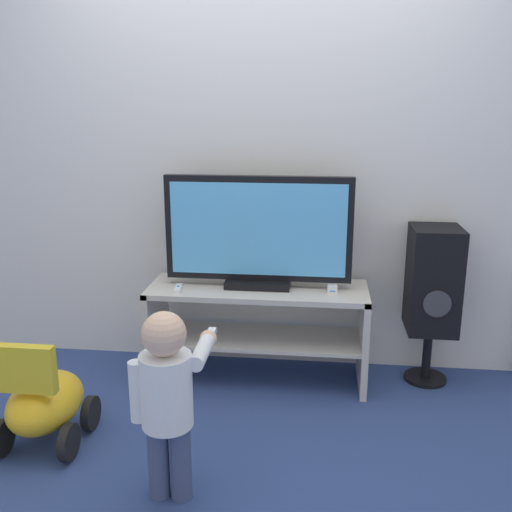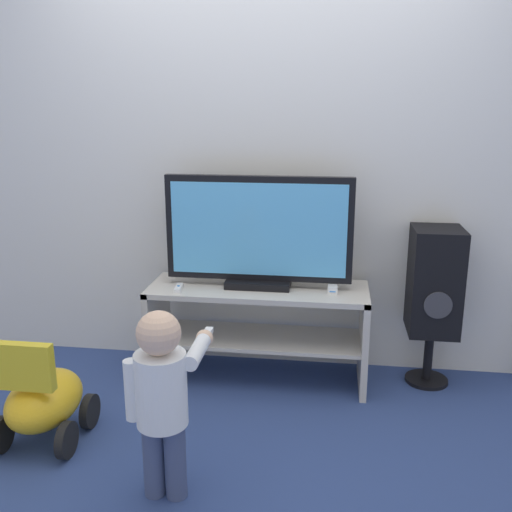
% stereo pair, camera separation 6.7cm
% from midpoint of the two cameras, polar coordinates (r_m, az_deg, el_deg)
% --- Properties ---
extents(ground_plane, '(16.00, 16.00, 0.00)m').
position_cam_midpoint_polar(ground_plane, '(3.23, -0.88, -13.79)').
color(ground_plane, navy).
extents(wall_back, '(10.00, 0.06, 2.60)m').
position_cam_midpoint_polar(wall_back, '(3.34, 0.17, 10.65)').
color(wall_back, silver).
rests_on(wall_back, ground_plane).
extents(tv_stand, '(1.23, 0.43, 0.56)m').
position_cam_midpoint_polar(tv_stand, '(3.26, -0.42, -6.29)').
color(tv_stand, beige).
rests_on(tv_stand, ground_plane).
extents(television, '(1.03, 0.20, 0.62)m').
position_cam_midpoint_polar(television, '(3.13, -0.40, 2.29)').
color(television, black).
rests_on(television, tv_stand).
extents(game_console, '(0.05, 0.16, 0.04)m').
position_cam_midpoint_polar(game_console, '(3.17, 7.04, -3.05)').
color(game_console, white).
rests_on(game_console, tv_stand).
extents(remote_primary, '(0.05, 0.13, 0.03)m').
position_cam_midpoint_polar(remote_primary, '(3.17, -8.39, -3.25)').
color(remote_primary, white).
rests_on(remote_primary, tv_stand).
extents(child, '(0.30, 0.46, 0.80)m').
position_cam_midpoint_polar(child, '(2.31, -9.65, -13.13)').
color(child, '#3F4C72').
rests_on(child, ground_plane).
extents(speaker_tower, '(0.27, 0.31, 0.90)m').
position_cam_midpoint_polar(speaker_tower, '(3.31, 16.72, -2.62)').
color(speaker_tower, black).
rests_on(speaker_tower, ground_plane).
extents(ride_on_toy, '(0.36, 0.46, 0.55)m').
position_cam_midpoint_polar(ride_on_toy, '(2.92, -21.01, -13.52)').
color(ride_on_toy, gold).
rests_on(ride_on_toy, ground_plane).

